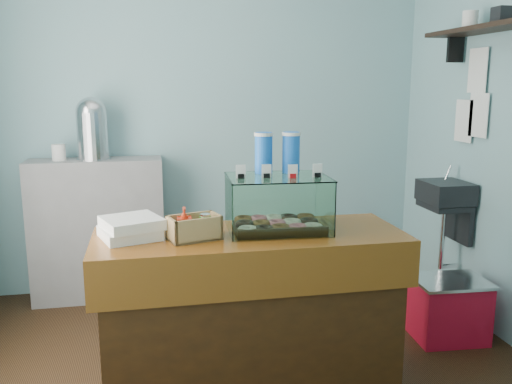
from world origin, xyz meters
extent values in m
plane|color=black|center=(0.00, 0.00, 0.00)|extent=(3.50, 3.50, 0.00)
cube|color=#83B3BF|center=(0.00, 1.50, 1.40)|extent=(3.50, 0.04, 2.80)
cube|color=#83B3BF|center=(0.00, -1.50, 1.40)|extent=(3.50, 0.04, 2.80)
cube|color=black|center=(1.58, 0.55, 0.90)|extent=(0.30, 0.35, 0.15)
cube|color=black|center=(1.71, 0.55, 0.70)|extent=(0.04, 0.30, 0.35)
cylinder|color=silver|center=(1.65, 0.65, 1.02)|extent=(0.02, 0.02, 0.12)
cylinder|color=silver|center=(1.58, 0.55, 0.55)|extent=(0.04, 0.04, 0.45)
cube|color=black|center=(1.60, 0.30, 2.00)|extent=(0.25, 1.00, 0.03)
cube|color=black|center=(1.67, 0.70, 1.90)|extent=(0.12, 0.03, 0.18)
cube|color=white|center=(1.73, 0.45, 1.45)|extent=(0.01, 0.21, 0.30)
cube|color=white|center=(1.73, 0.62, 1.40)|extent=(0.01, 0.21, 0.30)
cube|color=white|center=(1.73, 0.50, 1.75)|extent=(0.01, 0.21, 0.30)
cube|color=#40210C|center=(0.00, -0.25, 0.42)|extent=(1.50, 0.56, 0.84)
cube|color=#532C0B|center=(0.00, -0.25, 0.87)|extent=(1.60, 0.60, 0.06)
cube|color=#532C0B|center=(0.00, -0.53, 0.75)|extent=(1.60, 0.04, 0.18)
cube|color=gray|center=(-0.90, 1.32, 0.55)|extent=(1.00, 0.32, 1.10)
cube|color=#331D0F|center=(0.16, -0.21, 0.91)|extent=(0.48, 0.35, 0.02)
torus|color=beige|center=(-0.02, -0.30, 0.94)|extent=(0.10, 0.10, 0.03)
torus|color=black|center=(0.06, -0.31, 0.94)|extent=(0.10, 0.10, 0.03)
torus|color=brown|center=(0.15, -0.31, 0.94)|extent=(0.10, 0.10, 0.03)
torus|color=#EC6F83|center=(0.24, -0.32, 0.94)|extent=(0.10, 0.10, 0.03)
torus|color=beige|center=(0.32, -0.32, 0.94)|extent=(0.10, 0.10, 0.03)
torus|color=black|center=(-0.02, -0.20, 0.94)|extent=(0.10, 0.10, 0.03)
torus|color=brown|center=(0.07, -0.20, 0.94)|extent=(0.10, 0.10, 0.03)
torus|color=#EC6F83|center=(0.16, -0.21, 0.94)|extent=(0.10, 0.10, 0.03)
torus|color=beige|center=(0.24, -0.21, 0.94)|extent=(0.10, 0.10, 0.03)
torus|color=black|center=(0.33, -0.22, 0.94)|extent=(0.10, 0.10, 0.03)
torus|color=brown|center=(-0.01, -0.09, 0.94)|extent=(0.10, 0.10, 0.03)
torus|color=#EC6F83|center=(0.08, -0.10, 0.94)|extent=(0.10, 0.10, 0.03)
torus|color=beige|center=(0.16, -0.10, 0.94)|extent=(0.10, 0.10, 0.03)
torus|color=black|center=(0.25, -0.11, 0.94)|extent=(0.10, 0.10, 0.03)
torus|color=brown|center=(0.33, -0.11, 0.94)|extent=(0.10, 0.10, 0.03)
cube|color=white|center=(0.15, -0.39, 1.04)|extent=(0.51, 0.03, 0.28)
cube|color=white|center=(0.17, -0.02, 1.04)|extent=(0.51, 0.03, 0.28)
cube|color=white|center=(-0.10, -0.19, 1.04)|extent=(0.03, 0.37, 0.28)
cube|color=white|center=(0.41, -0.22, 1.04)|extent=(0.03, 0.37, 0.28)
cube|color=white|center=(0.16, -0.21, 1.18)|extent=(0.55, 0.41, 0.01)
cube|color=white|center=(-0.04, -0.25, 1.22)|extent=(0.05, 0.01, 0.07)
cube|color=black|center=(-0.04, -0.25, 1.20)|extent=(0.03, 0.02, 0.02)
cube|color=white|center=(0.09, -0.25, 1.22)|extent=(0.05, 0.01, 0.07)
cube|color=black|center=(0.09, -0.25, 1.20)|extent=(0.03, 0.02, 0.02)
cube|color=white|center=(0.22, -0.26, 1.22)|extent=(0.05, 0.01, 0.07)
cube|color=red|center=(0.22, -0.26, 1.20)|extent=(0.03, 0.02, 0.02)
cube|color=white|center=(0.35, -0.27, 1.22)|extent=(0.05, 0.01, 0.07)
cube|color=black|center=(0.35, -0.27, 1.20)|extent=(0.03, 0.02, 0.02)
cylinder|color=blue|center=(0.11, -0.09, 1.30)|extent=(0.09, 0.09, 0.22)
cylinder|color=white|center=(0.11, -0.09, 1.40)|extent=(0.10, 0.10, 0.02)
cylinder|color=blue|center=(0.26, -0.09, 1.30)|extent=(0.09, 0.09, 0.22)
cylinder|color=white|center=(0.26, -0.09, 1.40)|extent=(0.10, 0.10, 0.02)
cube|color=tan|center=(-0.29, -0.30, 0.91)|extent=(0.28, 0.21, 0.01)
cube|color=tan|center=(-0.27, -0.36, 0.96)|extent=(0.24, 0.08, 0.12)
cube|color=tan|center=(-0.31, -0.23, 0.96)|extent=(0.24, 0.08, 0.12)
cube|color=tan|center=(-0.41, -0.33, 0.96)|extent=(0.06, 0.15, 0.12)
cube|color=tan|center=(-0.18, -0.26, 0.96)|extent=(0.06, 0.15, 0.12)
imported|color=red|center=(-0.34, -0.31, 0.99)|extent=(0.09, 0.09, 0.16)
cylinder|color=#3F8223|center=(-0.23, -0.28, 0.96)|extent=(0.06, 0.06, 0.10)
cylinder|color=silver|center=(-0.23, -0.28, 1.02)|extent=(0.05, 0.05, 0.01)
cube|color=white|center=(-0.61, -0.21, 0.93)|extent=(0.33, 0.33, 0.05)
cube|color=white|center=(-0.59, -0.22, 0.98)|extent=(0.34, 0.34, 0.05)
cylinder|color=silver|center=(-0.90, 1.30, 1.10)|extent=(0.25, 0.25, 0.01)
cylinder|color=silver|center=(-0.90, 1.30, 1.28)|extent=(0.23, 0.23, 0.34)
sphere|color=silver|center=(-0.90, 1.30, 1.45)|extent=(0.23, 0.23, 0.23)
cube|color=red|center=(1.40, 0.12, 0.19)|extent=(0.47, 0.36, 0.39)
cube|color=silver|center=(1.40, 0.12, 0.40)|extent=(0.49, 0.39, 0.02)
camera|label=1|loc=(-0.51, -2.90, 1.66)|focal=38.00mm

